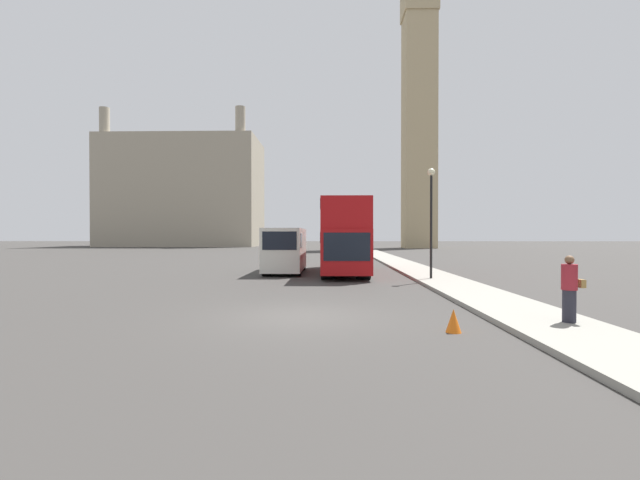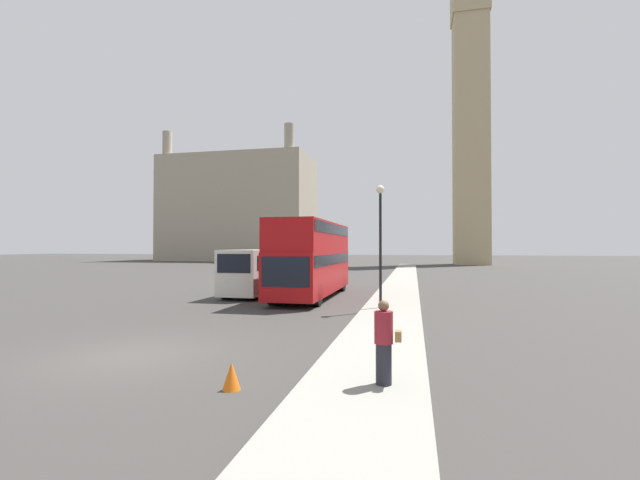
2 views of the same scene
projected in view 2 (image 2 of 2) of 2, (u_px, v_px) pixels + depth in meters
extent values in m
plane|color=#383533|center=(128.00, 356.00, 11.05)|extent=(300.00, 300.00, 0.00)
cube|color=gray|center=(371.00, 368.00, 9.71)|extent=(2.51, 120.00, 0.15)
cube|color=tan|center=(471.00, 141.00, 70.18)|extent=(5.41, 5.41, 40.57)
cube|color=#9E937F|center=(239.00, 209.00, 92.20)|extent=(30.99, 15.89, 22.01)
cylinder|color=#9E937F|center=(167.00, 143.00, 88.66)|extent=(1.91, 1.91, 4.84)
cylinder|color=#9E937F|center=(289.00, 136.00, 83.01)|extent=(1.91, 1.91, 4.84)
cube|color=#A80F11|center=(312.00, 272.00, 24.11)|extent=(2.54, 10.34, 2.27)
cube|color=#A80F11|center=(312.00, 237.00, 24.15)|extent=(2.54, 10.14, 1.61)
cube|color=black|center=(312.00, 259.00, 24.13)|extent=(2.58, 9.93, 0.55)
cube|color=black|center=(312.00, 230.00, 24.16)|extent=(2.58, 9.72, 0.55)
cube|color=black|center=(285.00, 272.00, 19.05)|extent=(2.23, 0.03, 1.36)
cylinder|color=black|center=(277.00, 293.00, 20.76)|extent=(0.71, 1.13, 1.13)
cylinder|color=black|center=(313.00, 294.00, 20.37)|extent=(0.71, 1.13, 1.13)
cylinder|color=black|center=(312.00, 282.00, 27.83)|extent=(0.71, 1.13, 1.13)
cylinder|color=black|center=(339.00, 282.00, 27.44)|extent=(0.71, 1.13, 1.13)
cube|color=silver|center=(255.00, 271.00, 25.10)|extent=(2.17, 6.12, 2.47)
cube|color=black|center=(234.00, 263.00, 22.11)|extent=(1.85, 0.02, 0.99)
cube|color=black|center=(242.00, 263.00, 23.16)|extent=(2.20, 1.10, 0.79)
cylinder|color=black|center=(227.00, 293.00, 23.22)|extent=(0.54, 0.71, 0.71)
cylinder|color=black|center=(255.00, 293.00, 22.87)|extent=(0.54, 0.71, 0.71)
cylinder|color=black|center=(255.00, 286.00, 27.29)|extent=(0.54, 0.71, 0.71)
cylinder|color=black|center=(279.00, 286.00, 26.94)|extent=(0.54, 0.71, 0.71)
cylinder|color=#23232D|center=(384.00, 364.00, 8.29)|extent=(0.31, 0.31, 0.79)
cylinder|color=maroon|center=(384.00, 327.00, 8.30)|extent=(0.36, 0.36, 0.63)
sphere|color=brown|center=(384.00, 306.00, 8.31)|extent=(0.21, 0.21, 0.21)
cube|color=olive|center=(398.00, 336.00, 8.24)|extent=(0.12, 0.24, 0.20)
cylinder|color=black|center=(380.00, 250.00, 18.86)|extent=(0.12, 0.12, 5.05)
sphere|color=beige|center=(380.00, 189.00, 18.91)|extent=(0.36, 0.36, 0.36)
cone|color=orange|center=(231.00, 376.00, 8.42)|extent=(0.36, 0.36, 0.55)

